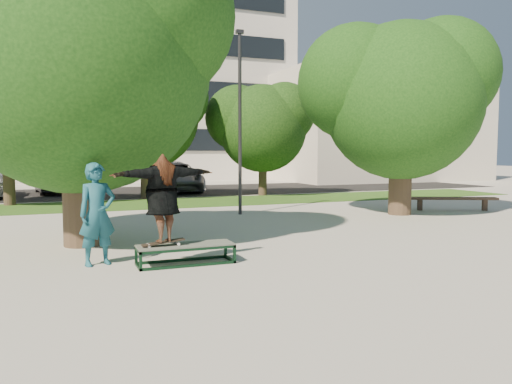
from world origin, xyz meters
name	(u,v)px	position (x,y,z in m)	size (l,w,h in m)	color
ground	(272,240)	(0.00, 0.00, 0.00)	(120.00, 120.00, 0.00)	#A7A499
grass_strip	(204,202)	(1.00, 9.50, 0.01)	(30.00, 4.00, 0.02)	#214D16
asphalt_strip	(153,191)	(0.00, 16.00, 0.01)	(40.00, 8.00, 0.01)	black
tree_left	(73,46)	(-4.29, 1.09, 4.42)	(6.96, 5.95, 7.12)	#38281E
tree_right	(398,92)	(5.92, 3.08, 4.09)	(6.24, 5.33, 6.51)	#38281E
bg_tree_left	(4,110)	(-6.57, 11.07, 3.73)	(5.28, 4.51, 5.77)	#38281E
bg_tree_mid	(143,109)	(-1.08, 12.08, 4.02)	(5.76, 4.92, 6.24)	#38281E
bg_tree_right	(261,123)	(4.43, 11.57, 3.49)	(5.04, 4.31, 5.43)	#38281E
lamppost	(240,121)	(1.00, 5.00, 3.15)	(0.25, 0.15, 6.11)	#2D2D30
office_building	(91,79)	(-2.00, 31.98, 8.00)	(30.00, 14.12, 16.00)	beige
side_building	(372,128)	(18.00, 22.00, 4.00)	(15.00, 10.00, 8.00)	beige
grind_box	(186,254)	(-2.50, -1.70, 0.19)	(1.80, 0.60, 0.38)	black
skater_rig	(163,198)	(-2.92, -1.70, 1.26)	(2.06, 0.96, 1.69)	white
bystander	(97,214)	(-4.03, -1.18, 0.95)	(0.70, 0.46, 1.91)	#1A5364
bench	(452,199)	(8.50, 3.25, 0.40)	(3.02, 1.69, 0.48)	#46352A
car_dark	(52,181)	(-5.00, 16.50, 0.66)	(1.40, 4.02, 1.32)	black
car_grey	(177,177)	(1.20, 15.60, 0.75)	(2.49, 5.40, 1.50)	#5A5A5F
car_silver_b	(172,176)	(1.04, 16.10, 0.80)	(2.25, 5.53, 1.61)	silver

